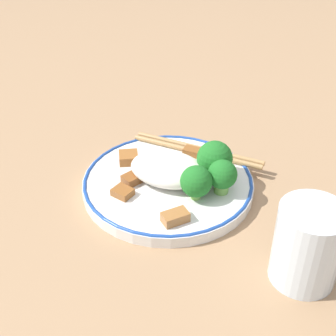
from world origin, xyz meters
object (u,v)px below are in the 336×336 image
Objects in this scene: plate at (168,183)px; drinking_glass at (308,245)px; broccoli_back_left at (196,182)px; chopsticks at (198,150)px; broccoli_back_right at (215,159)px; broccoli_back_center at (221,177)px.

plate is 2.50× the size of drinking_glass.
broccoli_back_left reaches higher than chopsticks.
broccoli_back_right is (0.06, 0.03, 0.04)m from plate.
plate is 0.09m from broccoli_back_center.
broccoli_back_left is 0.12m from chopsticks.
broccoli_back_center reaches higher than chopsticks.
chopsticks is (-0.04, 0.06, -0.03)m from broccoli_back_right.
drinking_glass is at bearing -41.48° from broccoli_back_right.
drinking_glass is (0.20, -0.10, 0.04)m from plate.
broccoli_back_left is 0.05m from broccoli_back_right.
broccoli_back_right is 0.08m from chopsticks.
broccoli_back_left is 0.17m from drinking_glass.
broccoli_back_center is 0.11m from chopsticks.
drinking_glass is (0.12, -0.09, 0.00)m from broccoli_back_center.
broccoli_back_center is at bearing 142.55° from drinking_glass.
broccoli_back_center is 0.24× the size of chopsticks.
broccoli_back_left reaches higher than plate.
broccoli_back_center is at bearing -55.03° from chopsticks.
chopsticks is at bearing 135.42° from drinking_glass.
plate is 4.93× the size of broccoli_back_center.
chopsticks is at bearing 106.73° from broccoli_back_left.
broccoli_back_right is at bearing 138.52° from drinking_glass.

